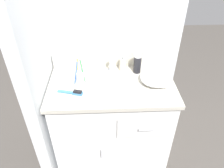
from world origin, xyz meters
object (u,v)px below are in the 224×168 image
(soap_dispenser, at_px, (123,64))
(hand_towel, at_px, (156,78))
(hairbrush, at_px, (74,93))
(shaving_cream_can, at_px, (137,63))
(toothbrush_cup, at_px, (80,75))

(soap_dispenser, distance_m, hand_towel, 0.29)
(hairbrush, bearing_deg, soap_dispenser, 52.03)
(soap_dispenser, relative_size, shaving_cream_can, 0.88)
(shaving_cream_can, xyz_separation_m, hand_towel, (0.12, -0.15, -0.04))
(soap_dispenser, height_order, hairbrush, soap_dispenser)
(hairbrush, bearing_deg, toothbrush_cup, 89.79)
(toothbrush_cup, distance_m, hairbrush, 0.15)
(soap_dispenser, relative_size, hairbrush, 0.77)
(toothbrush_cup, height_order, soap_dispenser, toothbrush_cup)
(hairbrush, height_order, hand_towel, hand_towel)
(shaving_cream_can, bearing_deg, soap_dispenser, 163.23)
(toothbrush_cup, distance_m, hand_towel, 0.55)
(toothbrush_cup, distance_m, soap_dispenser, 0.35)
(hand_towel, bearing_deg, hairbrush, -170.02)
(toothbrush_cup, bearing_deg, shaving_cream_can, 14.10)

